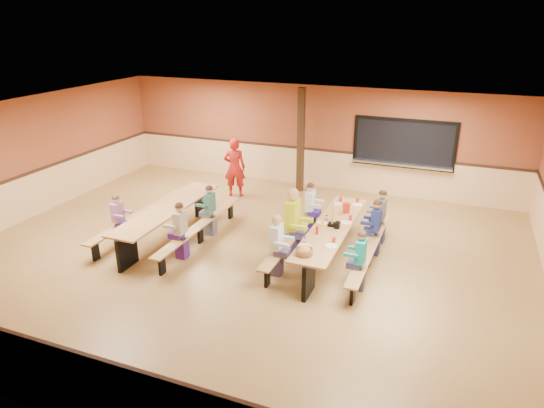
% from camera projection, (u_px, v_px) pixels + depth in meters
% --- Properties ---
extents(ground, '(12.00, 12.00, 0.00)m').
position_uv_depth(ground, '(244.00, 255.00, 10.49)').
color(ground, olive).
rests_on(ground, ground).
extents(room_envelope, '(12.04, 10.04, 3.02)m').
position_uv_depth(room_envelope, '(243.00, 226.00, 10.24)').
color(room_envelope, brown).
rests_on(room_envelope, ground).
extents(kitchen_pass_through, '(2.78, 0.28, 1.38)m').
position_uv_depth(kitchen_pass_through, '(404.00, 146.00, 13.35)').
color(kitchen_pass_through, black).
rests_on(kitchen_pass_through, ground).
extents(structural_post, '(0.18, 0.18, 3.00)m').
position_uv_depth(structural_post, '(301.00, 141.00, 13.82)').
color(structural_post, black).
rests_on(structural_post, ground).
extents(cafeteria_table_main, '(1.91, 3.70, 0.74)m').
position_uv_depth(cafeteria_table_main, '(331.00, 236.00, 10.18)').
color(cafeteria_table_main, '#A67742').
rests_on(cafeteria_table_main, ground).
extents(cafeteria_table_second, '(1.91, 3.70, 0.74)m').
position_uv_depth(cafeteria_table_second, '(168.00, 216.00, 11.17)').
color(cafeteria_table_second, '#A67742').
rests_on(cafeteria_table_second, ground).
extents(seated_child_white_left, '(0.40, 0.32, 1.26)m').
position_uv_depth(seated_child_white_left, '(276.00, 246.00, 9.50)').
color(seated_child_white_left, silver).
rests_on(seated_child_white_left, ground).
extents(seated_adult_yellow, '(0.51, 0.41, 1.49)m').
position_uv_depth(seated_adult_yellow, '(292.00, 223.00, 10.27)').
color(seated_adult_yellow, '#B6C715').
rests_on(seated_adult_yellow, ground).
extents(seated_child_grey_left, '(0.37, 0.31, 1.22)m').
position_uv_depth(seated_child_grey_left, '(310.00, 208.00, 11.40)').
color(seated_child_grey_left, silver).
rests_on(seated_child_grey_left, ground).
extents(seated_child_teal_right, '(0.36, 0.30, 1.20)m').
position_uv_depth(seated_child_teal_right, '(360.00, 261.00, 8.99)').
color(seated_child_teal_right, teal).
rests_on(seated_child_teal_right, ground).
extents(seated_child_navy_right, '(0.38, 0.31, 1.24)m').
position_uv_depth(seated_child_navy_right, '(376.00, 228.00, 10.33)').
color(seated_child_navy_right, navy).
rests_on(seated_child_navy_right, ground).
extents(seated_child_char_right, '(0.38, 0.31, 1.23)m').
position_uv_depth(seated_child_char_right, '(381.00, 217.00, 10.91)').
color(seated_child_char_right, '#576063').
rests_on(seated_child_char_right, ground).
extents(seated_child_purple_sec, '(0.35, 0.29, 1.18)m').
position_uv_depth(seated_child_purple_sec, '(118.00, 220.00, 10.80)').
color(seated_child_purple_sec, '#986293').
rests_on(seated_child_purple_sec, ground).
extents(seated_child_green_sec, '(0.36, 0.30, 1.20)m').
position_uv_depth(seated_child_green_sec, '(210.00, 211.00, 11.29)').
color(seated_child_green_sec, '#316756').
rests_on(seated_child_green_sec, ground).
extents(seated_child_tan_sec, '(0.38, 0.31, 1.24)m').
position_uv_depth(seated_child_tan_sec, '(181.00, 231.00, 10.17)').
color(seated_child_tan_sec, '#ACA38C').
rests_on(seated_child_tan_sec, ground).
extents(standing_woman, '(0.70, 0.56, 1.68)m').
position_uv_depth(standing_woman, '(235.00, 167.00, 13.66)').
color(standing_woman, '#AD1913').
rests_on(standing_woman, ground).
extents(punch_pitcher, '(0.16, 0.16, 0.22)m').
position_uv_depth(punch_pitcher, '(346.00, 208.00, 10.77)').
color(punch_pitcher, red).
rests_on(punch_pitcher, cafeteria_table_main).
extents(chip_bowl, '(0.32, 0.32, 0.15)m').
position_uv_depth(chip_bowl, '(304.00, 251.00, 8.88)').
color(chip_bowl, orange).
rests_on(chip_bowl, cafeteria_table_main).
extents(napkin_dispenser, '(0.10, 0.14, 0.13)m').
position_uv_depth(napkin_dispenser, '(337.00, 225.00, 10.01)').
color(napkin_dispenser, black).
rests_on(napkin_dispenser, cafeteria_table_main).
extents(condiment_mustard, '(0.06, 0.06, 0.17)m').
position_uv_depth(condiment_mustard, '(323.00, 224.00, 10.03)').
color(condiment_mustard, yellow).
rests_on(condiment_mustard, cafeteria_table_main).
extents(condiment_ketchup, '(0.06, 0.06, 0.17)m').
position_uv_depth(condiment_ketchup, '(317.00, 230.00, 9.72)').
color(condiment_ketchup, '#B2140F').
rests_on(condiment_ketchup, cafeteria_table_main).
extents(table_paddle, '(0.16, 0.16, 0.56)m').
position_uv_depth(table_paddle, '(332.00, 220.00, 10.09)').
color(table_paddle, black).
rests_on(table_paddle, cafeteria_table_main).
extents(place_settings, '(0.65, 3.30, 0.11)m').
position_uv_depth(place_settings, '(332.00, 224.00, 10.08)').
color(place_settings, beige).
rests_on(place_settings, cafeteria_table_main).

